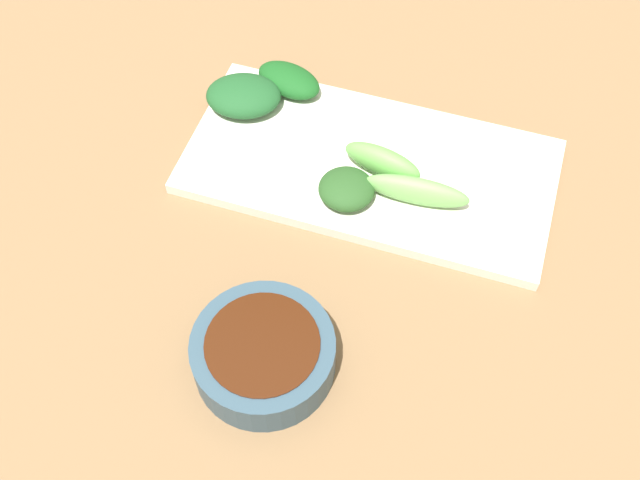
% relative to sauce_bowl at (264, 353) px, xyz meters
% --- Properties ---
extents(tabletop, '(2.10, 2.10, 0.02)m').
position_rel_sauce_bowl_xyz_m(tabletop, '(0.11, -0.03, -0.03)').
color(tabletop, brown).
rests_on(tabletop, ground).
extents(sauce_bowl, '(0.11, 0.11, 0.04)m').
position_rel_sauce_bowl_xyz_m(sauce_bowl, '(0.00, 0.00, 0.00)').
color(sauce_bowl, '#30495A').
rests_on(sauce_bowl, tabletop).
extents(serving_plate, '(0.17, 0.34, 0.01)m').
position_rel_sauce_bowl_xyz_m(serving_plate, '(0.22, -0.02, -0.01)').
color(serving_plate, silver).
rests_on(serving_plate, tabletop).
extents(broccoli_leafy_0, '(0.07, 0.09, 0.03)m').
position_rel_sauce_bowl_xyz_m(broccoli_leafy_0, '(0.25, 0.11, 0.00)').
color(broccoli_leafy_0, '#1D5126').
rests_on(broccoli_leafy_0, serving_plate).
extents(broccoli_leafy_1, '(0.06, 0.08, 0.02)m').
position_rel_sauce_bowl_xyz_m(broccoli_leafy_1, '(0.29, 0.08, 0.00)').
color(broccoli_leafy_1, '#17521D').
rests_on(broccoli_leafy_1, serving_plate).
extents(broccoli_stalk_2, '(0.03, 0.10, 0.03)m').
position_rel_sauce_bowl_xyz_m(broccoli_stalk_2, '(0.19, -0.08, 0.01)').
color(broccoli_stalk_2, '#71B359').
rests_on(broccoli_stalk_2, serving_plate).
extents(broccoli_stalk_3, '(0.04, 0.08, 0.03)m').
position_rel_sauce_bowl_xyz_m(broccoli_stalk_3, '(0.21, -0.04, 0.01)').
color(broccoli_stalk_3, '#66B14E').
rests_on(broccoli_stalk_3, serving_plate).
extents(broccoli_leafy_4, '(0.05, 0.06, 0.02)m').
position_rel_sauce_bowl_xyz_m(broccoli_leafy_4, '(0.17, -0.02, 0.00)').
color(broccoli_leafy_4, '#264E21').
rests_on(broccoli_leafy_4, serving_plate).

